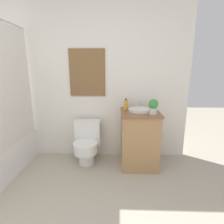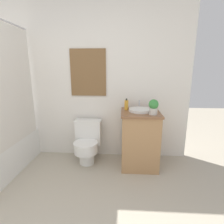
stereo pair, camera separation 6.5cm
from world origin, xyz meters
TOP-DOWN VIEW (x-y plane):
  - wall_back at (0.00, 2.13)m, footprint 3.56×0.07m
  - toilet at (0.22, 1.86)m, footprint 0.41×0.49m
  - vanity at (1.01, 1.80)m, footprint 0.54×0.57m
  - sink at (1.01, 1.83)m, footprint 0.33×0.36m
  - soap_bottle at (0.81, 1.92)m, footprint 0.06×0.06m
  - potted_plant at (1.16, 1.65)m, footprint 0.13×0.13m

SIDE VIEW (x-z plane):
  - toilet at x=0.22m, z-range 0.00..0.64m
  - vanity at x=1.01m, z-range 0.00..0.82m
  - sink at x=1.01m, z-range 0.78..0.91m
  - soap_bottle at x=0.81m, z-range 0.81..0.98m
  - potted_plant at x=1.16m, z-range 0.83..1.03m
  - wall_back at x=0.00m, z-range 0.00..2.50m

